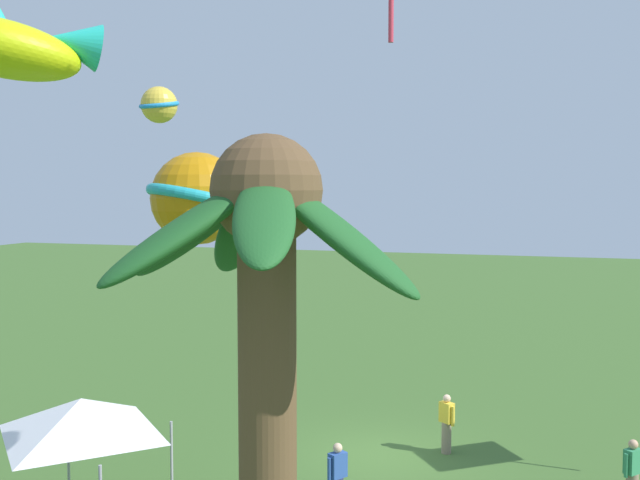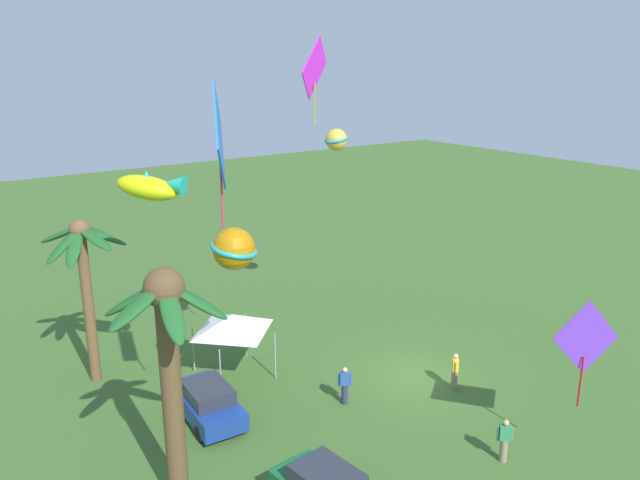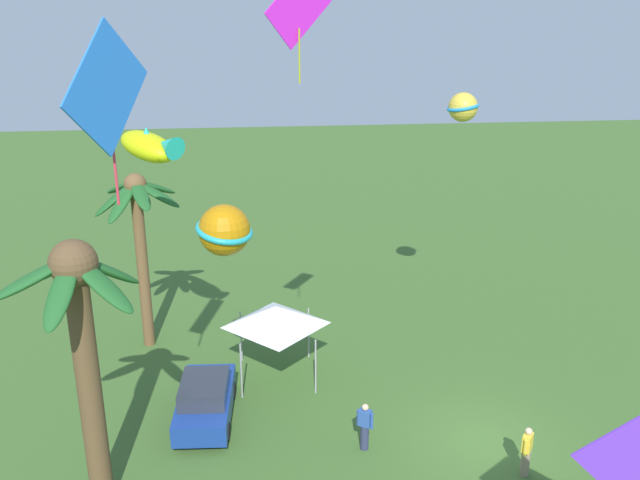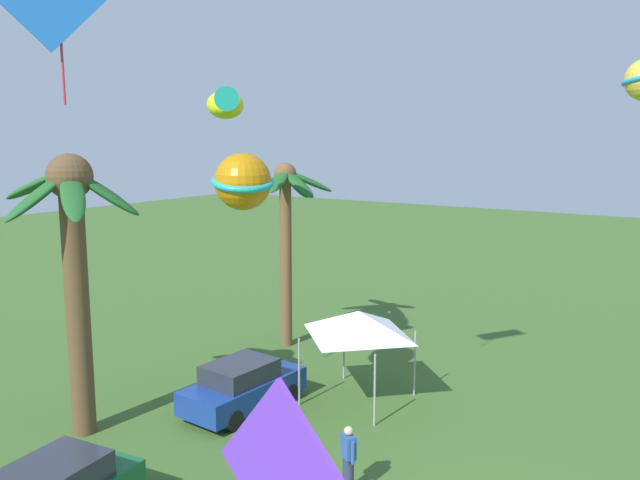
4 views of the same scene
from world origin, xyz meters
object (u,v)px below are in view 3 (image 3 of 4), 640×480
object	(u,v)px
spectator_0	(365,426)
kite_fish_3	(150,146)
palm_tree_1	(81,324)
kite_diamond_0	(299,9)
festival_tent	(276,316)
kite_diamond_1	(107,91)
kite_ball_4	(224,230)
palm_tree_0	(138,219)
kite_ball_5	(463,107)
parked_car_1	(205,400)
spectator_1	(526,451)

from	to	relation	value
spectator_0	kite_fish_3	distance (m)	10.74
palm_tree_1	kite_diamond_0	bearing A→B (deg)	-83.69
festival_tent	kite_diamond_0	bearing A→B (deg)	-174.79
spectator_0	kite_diamond_1	xyz separation A→B (m)	(-2.43, 6.22, 10.51)
kite_fish_3	kite_ball_4	world-z (taller)	kite_fish_3
palm_tree_0	kite_fish_3	bearing A→B (deg)	-164.29
spectator_0	kite_ball_5	world-z (taller)	kite_ball_5
palm_tree_0	palm_tree_1	xyz separation A→B (m)	(-9.18, 0.15, 0.08)
kite_diamond_1	palm_tree_1	bearing A→B (deg)	54.15
parked_car_1	kite_diamond_0	size ratio (longest dim) A/B	1.46
palm_tree_1	kite_fish_3	world-z (taller)	kite_fish_3
palm_tree_0	festival_tent	xyz separation A→B (m)	(-3.13, -5.05, -2.85)
palm_tree_1	kite_diamond_0	size ratio (longest dim) A/B	2.80
parked_car_1	spectator_1	distance (m)	10.18
palm_tree_1	kite_ball_5	distance (m)	15.40
palm_tree_1	parked_car_1	world-z (taller)	palm_tree_1
festival_tent	kite_ball_4	distance (m)	5.82
spectator_0	kite_fish_3	bearing A→B (deg)	63.96
kite_fish_3	kite_diamond_0	bearing A→B (deg)	-131.98
parked_car_1	festival_tent	bearing A→B (deg)	-44.67
spectator_1	festival_tent	bearing A→B (deg)	47.23
kite_diamond_0	kite_ball_4	size ratio (longest dim) A/B	1.17
festival_tent	kite_ball_5	world-z (taller)	kite_ball_5
festival_tent	kite_diamond_0	world-z (taller)	kite_diamond_0
festival_tent	kite_diamond_0	distance (m)	11.83
palm_tree_0	parked_car_1	xyz separation A→B (m)	(-5.65, -2.56, -4.57)
spectator_0	kite_ball_4	bearing A→B (deg)	72.98
palm_tree_1	spectator_1	bearing A→B (deg)	-91.64
palm_tree_0	spectator_0	size ratio (longest dim) A/B	4.48
kite_diamond_0	kite_ball_5	xyz separation A→B (m)	(7.61, -6.65, -3.46)
spectator_0	festival_tent	bearing A→B (deg)	27.87
palm_tree_0	kite_diamond_1	world-z (taller)	kite_diamond_1
kite_fish_3	palm_tree_0	bearing A→B (deg)	15.71
palm_tree_0	parked_car_1	distance (m)	7.70
spectator_0	kite_ball_4	xyz separation A→B (m)	(1.23, 4.03, 6.09)
kite_diamond_1	kite_fish_3	bearing A→B (deg)	-0.53
parked_car_1	kite_diamond_0	xyz separation A→B (m)	(-2.91, -2.99, 12.22)
festival_tent	kite_diamond_1	xyz separation A→B (m)	(-7.09, 3.76, 8.85)
palm_tree_0	spectator_1	bearing A→B (deg)	-128.53
spectator_1	kite_fish_3	size ratio (longest dim) A/B	0.64
kite_diamond_0	kite_fish_3	xyz separation A→B (m)	(3.78, 4.20, -3.91)
kite_diamond_0	kite_diamond_1	bearing A→B (deg)	111.42
parked_car_1	kite_fish_3	size ratio (longest dim) A/B	1.62
spectator_1	kite_ball_4	distance (m)	10.86
parked_car_1	kite_ball_4	world-z (taller)	kite_ball_4
kite_diamond_0	kite_ball_5	bearing A→B (deg)	-41.12
palm_tree_1	spectator_1	xyz separation A→B (m)	(-0.35, -12.11, -4.58)
palm_tree_0	festival_tent	world-z (taller)	palm_tree_0
festival_tent	spectator_1	bearing A→B (deg)	-132.77
kite_ball_4	kite_diamond_0	bearing A→B (deg)	-134.11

